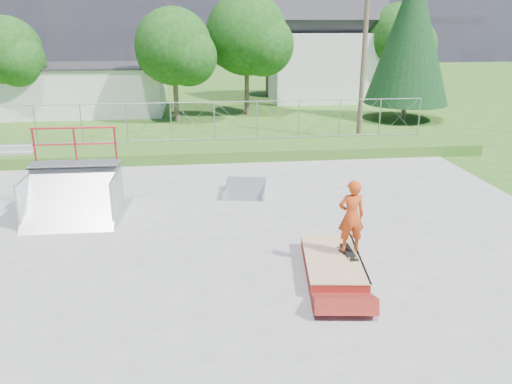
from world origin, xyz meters
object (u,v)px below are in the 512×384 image
at_px(grind_box, 332,264).
at_px(skater, 351,219).
at_px(quarter_pipe, 70,179).
at_px(flat_bank_ramp, 245,190).

bearing_deg(grind_box, skater, 15.41).
xyz_separation_m(quarter_pipe, flat_bank_ramp, (5.43, 1.71, -1.13)).
bearing_deg(quarter_pipe, flat_bank_ramp, 18.44).
height_order(grind_box, quarter_pipe, quarter_pipe).
height_order(quarter_pipe, skater, quarter_pipe).
bearing_deg(flat_bank_ramp, quarter_pipe, -152.16).
xyz_separation_m(grind_box, skater, (0.42, 0.06, 1.14)).
relative_size(flat_bank_ramp, skater, 0.84).
height_order(grind_box, flat_bank_ramp, flat_bank_ramp).
distance_m(grind_box, skater, 1.21).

